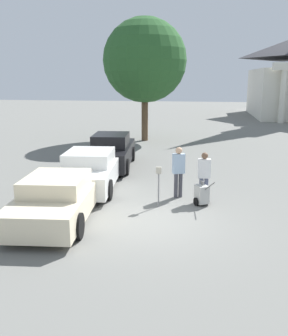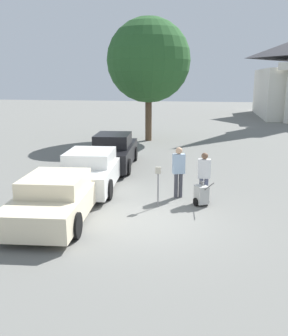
{
  "view_description": "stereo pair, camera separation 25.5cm",
  "coord_description": "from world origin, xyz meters",
  "px_view_note": "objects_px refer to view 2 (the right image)",
  "views": [
    {
      "loc": [
        1.48,
        -10.43,
        4.17
      ],
      "look_at": [
        -0.48,
        2.21,
        1.1
      ],
      "focal_mm": 40.0,
      "sensor_mm": 36.0,
      "label": 1
    },
    {
      "loc": [
        1.74,
        -10.38,
        4.17
      ],
      "look_at": [
        -0.48,
        2.21,
        1.1
      ],
      "focal_mm": 40.0,
      "sensor_mm": 36.0,
      "label": 2
    }
  ],
  "objects_px": {
    "parked_car_cream": "(58,197)",
    "parked_car_white": "(91,170)",
    "equipment_cart": "(201,194)",
    "parked_car_black": "(114,152)",
    "person_supervisor": "(204,174)",
    "parking_meter": "(158,179)",
    "person_worker": "(179,169)"
  },
  "relations": [
    {
      "from": "parked_car_white",
      "to": "parking_meter",
      "type": "relative_size",
      "value": 3.72
    },
    {
      "from": "parking_meter",
      "to": "person_supervisor",
      "type": "distance_m",
      "value": 1.7
    },
    {
      "from": "parked_car_black",
      "to": "person_supervisor",
      "type": "relative_size",
      "value": 2.85
    },
    {
      "from": "parked_car_cream",
      "to": "parked_car_white",
      "type": "bearing_deg",
      "value": 84.71
    },
    {
      "from": "parked_car_black",
      "to": "equipment_cart",
      "type": "distance_m",
      "value": 6.58
    },
    {
      "from": "person_worker",
      "to": "equipment_cart",
      "type": "distance_m",
      "value": 1.31
    },
    {
      "from": "parked_car_white",
      "to": "person_supervisor",
      "type": "bearing_deg",
      "value": -18.7
    },
    {
      "from": "parking_meter",
      "to": "person_worker",
      "type": "xyz_separation_m",
      "value": [
        0.58,
        1.14,
        0.1
      ]
    },
    {
      "from": "parking_meter",
      "to": "equipment_cart",
      "type": "height_order",
      "value": "parking_meter"
    },
    {
      "from": "parked_car_white",
      "to": "parked_car_black",
      "type": "xyz_separation_m",
      "value": [
        0.0,
        3.47,
        0.05
      ]
    },
    {
      "from": "parked_car_cream",
      "to": "parked_car_white",
      "type": "height_order",
      "value": "parked_car_white"
    },
    {
      "from": "person_worker",
      "to": "person_supervisor",
      "type": "relative_size",
      "value": 1.06
    },
    {
      "from": "parked_car_cream",
      "to": "parking_meter",
      "type": "relative_size",
      "value": 3.73
    },
    {
      "from": "parked_car_cream",
      "to": "equipment_cart",
      "type": "bearing_deg",
      "value": 18.23
    },
    {
      "from": "parked_car_white",
      "to": "parking_meter",
      "type": "distance_m",
      "value": 3.45
    },
    {
      "from": "parking_meter",
      "to": "person_supervisor",
      "type": "height_order",
      "value": "person_supervisor"
    },
    {
      "from": "person_supervisor",
      "to": "person_worker",
      "type": "bearing_deg",
      "value": -22.9
    },
    {
      "from": "parked_car_black",
      "to": "person_supervisor",
      "type": "xyz_separation_m",
      "value": [
        4.36,
        -4.51,
        0.23
      ]
    },
    {
      "from": "parked_car_black",
      "to": "equipment_cart",
      "type": "xyz_separation_m",
      "value": [
        4.3,
        -4.96,
        -0.36
      ]
    },
    {
      "from": "parked_car_cream",
      "to": "equipment_cart",
      "type": "relative_size",
      "value": 5.09
    },
    {
      "from": "parked_car_cream",
      "to": "equipment_cart",
      "type": "xyz_separation_m",
      "value": [
        4.3,
        1.87,
        -0.27
      ]
    },
    {
      "from": "parking_meter",
      "to": "equipment_cart",
      "type": "xyz_separation_m",
      "value": [
        1.42,
        0.39,
        -0.56
      ]
    },
    {
      "from": "person_supervisor",
      "to": "equipment_cart",
      "type": "xyz_separation_m",
      "value": [
        -0.06,
        -0.45,
        -0.6
      ]
    },
    {
      "from": "parked_car_cream",
      "to": "parked_car_black",
      "type": "bearing_deg",
      "value": 84.71
    },
    {
      "from": "parked_car_cream",
      "to": "parking_meter",
      "type": "xyz_separation_m",
      "value": [
        2.89,
        1.48,
        0.29
      ]
    },
    {
      "from": "parking_meter",
      "to": "person_supervisor",
      "type": "xyz_separation_m",
      "value": [
        1.48,
        0.84,
        0.04
      ]
    },
    {
      "from": "parked_car_cream",
      "to": "equipment_cart",
      "type": "distance_m",
      "value": 4.7
    },
    {
      "from": "person_worker",
      "to": "parked_car_white",
      "type": "bearing_deg",
      "value": -32.83
    },
    {
      "from": "parking_meter",
      "to": "parked_car_white",
      "type": "bearing_deg",
      "value": 146.98
    },
    {
      "from": "parked_car_black",
      "to": "parked_car_cream",
      "type": "bearing_deg",
      "value": -95.29
    },
    {
      "from": "parked_car_cream",
      "to": "person_worker",
      "type": "relative_size",
      "value": 2.78
    },
    {
      "from": "person_worker",
      "to": "equipment_cart",
      "type": "relative_size",
      "value": 1.83
    }
  ]
}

